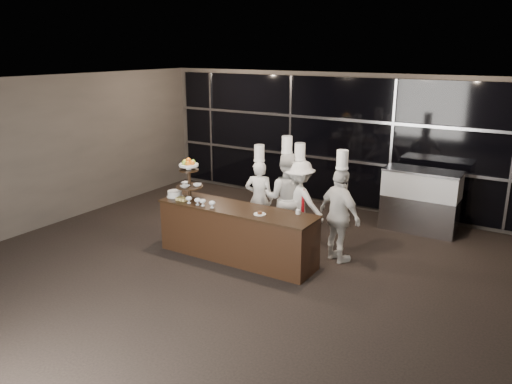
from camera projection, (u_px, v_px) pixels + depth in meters
The scene contains 14 objects.
room at pixel (203, 195), 7.05m from camera, with size 10.00×10.00×10.00m.
window_wall at pixel (339, 141), 11.08m from camera, with size 8.60×0.10×2.80m.
buffet_counter at pixel (237, 233), 8.50m from camera, with size 2.84×0.74×0.92m.
display_stand at pixel (189, 176), 8.77m from camera, with size 0.48×0.48×0.74m.
compotes at pixel (200, 201), 8.48m from camera, with size 0.61×0.11×0.12m.
layer_cake at pixel (175, 194), 8.98m from camera, with size 0.30×0.30×0.11m.
pastry_squares at pixel (182, 199), 8.76m from camera, with size 0.20×0.13×0.05m.
small_plate at pixel (260, 214), 8.03m from camera, with size 0.20×0.20×0.05m.
chef_cup at pixel (298, 212), 8.05m from camera, with size 0.08×0.08×0.07m, color white.
display_case at pixel (421, 197), 9.76m from camera, with size 1.45×0.63×1.24m.
chef_a at pixel (259, 197), 9.47m from camera, with size 0.63×0.52×1.78m.
chef_b at pixel (286, 197), 9.16m from camera, with size 0.99×0.88×2.00m.
chef_c at pixel (299, 201), 9.10m from camera, with size 1.10×0.74×1.89m.
chef_d at pixel (340, 215), 8.31m from camera, with size 1.03×0.78×1.92m.
Camera 1 is at (4.20, -5.35, 3.50)m, focal length 35.00 mm.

